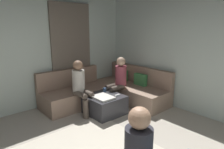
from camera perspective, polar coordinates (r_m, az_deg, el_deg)
name	(u,v)px	position (r m, az deg, el deg)	size (l,w,h in m)	color
wall_back	(212,55)	(4.56, 26.99, 5.06)	(6.00, 0.12, 2.70)	silver
wall_left	(17,53)	(4.81, -25.88, 5.55)	(0.12, 6.00, 2.70)	silver
curtain_panel	(72,53)	(5.23, -11.61, 6.05)	(0.06, 1.10, 2.50)	#726659
sectional_couch	(108,91)	(5.15, -1.24, -4.86)	(2.10, 2.55, 0.87)	#9E7F6B
ottoman	(105,105)	(4.48, -2.15, -8.72)	(0.76, 0.76, 0.42)	#333338
folded_blanket	(103,97)	(4.25, -2.58, -6.64)	(0.44, 0.36, 0.04)	white
coffee_mug	(105,90)	(4.66, -2.17, -4.46)	(0.08, 0.08, 0.10)	#334C72
game_remote	(117,95)	(4.41, 1.54, -6.00)	(0.05, 0.15, 0.02)	white
person_on_couch_back	(118,79)	(4.84, 1.73, -1.41)	(0.30, 0.60, 1.20)	brown
person_on_couch_side	(81,85)	(4.42, -9.00, -3.05)	(0.60, 0.30, 1.20)	brown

